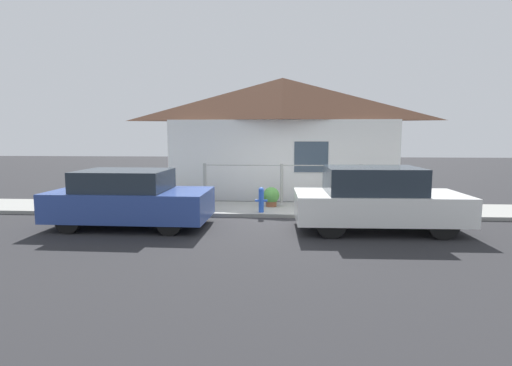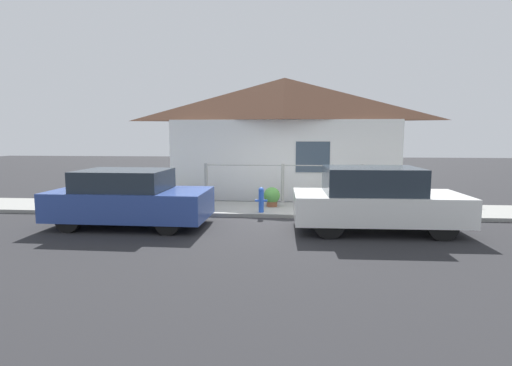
{
  "view_description": "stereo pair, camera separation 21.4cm",
  "coord_description": "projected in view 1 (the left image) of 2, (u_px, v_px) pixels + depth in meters",
  "views": [
    {
      "loc": [
        0.05,
        -10.42,
        2.19
      ],
      "look_at": [
        -0.69,
        0.3,
        0.9
      ],
      "focal_mm": 28.0,
      "sensor_mm": 36.0,
      "label": 1
    },
    {
      "loc": [
        0.27,
        -10.41,
        2.19
      ],
      "look_at": [
        -0.69,
        0.3,
        0.9
      ],
      "focal_mm": 28.0,
      "sensor_mm": 36.0,
      "label": 2
    }
  ],
  "objects": [
    {
      "name": "ground_plane",
      "position": [
        281.0,
        218.0,
        10.59
      ],
      "size": [
        60.0,
        60.0,
        0.0
      ],
      "primitive_type": "plane",
      "color": "#262628"
    },
    {
      "name": "sidewalk",
      "position": [
        281.0,
        209.0,
        11.57
      ],
      "size": [
        24.0,
        1.99,
        0.1
      ],
      "color": "gray",
      "rests_on": "ground_plane"
    },
    {
      "name": "house",
      "position": [
        282.0,
        104.0,
        13.88
      ],
      "size": [
        8.03,
        2.23,
        4.17
      ],
      "color": "white",
      "rests_on": "ground_plane"
    },
    {
      "name": "fence",
      "position": [
        282.0,
        181.0,
        12.32
      ],
      "size": [
        4.9,
        0.1,
        1.22
      ],
      "color": "#999993",
      "rests_on": "sidewalk"
    },
    {
      "name": "car_left",
      "position": [
        130.0,
        199.0,
        9.56
      ],
      "size": [
        3.75,
        1.8,
        1.37
      ],
      "rotation": [
        0.0,
        0.0,
        -0.01
      ],
      "color": "#2D4793",
      "rests_on": "ground_plane"
    },
    {
      "name": "car_right",
      "position": [
        376.0,
        199.0,
        9.15
      ],
      "size": [
        3.83,
        1.81,
        1.47
      ],
      "rotation": [
        0.0,
        0.0,
        0.02
      ],
      "color": "white",
      "rests_on": "ground_plane"
    },
    {
      "name": "fire_hydrant",
      "position": [
        261.0,
        199.0,
        10.84
      ],
      "size": [
        0.34,
        0.15,
        0.68
      ],
      "color": "blue",
      "rests_on": "sidewalk"
    },
    {
      "name": "potted_plant_near_hydrant",
      "position": [
        271.0,
        196.0,
        11.74
      ],
      "size": [
        0.48,
        0.48,
        0.57
      ],
      "color": "brown",
      "rests_on": "sidewalk"
    },
    {
      "name": "potted_plant_by_fence",
      "position": [
        159.0,
        191.0,
        12.28
      ],
      "size": [
        0.54,
        0.54,
        0.68
      ],
      "color": "#9E5638",
      "rests_on": "sidewalk"
    }
  ]
}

